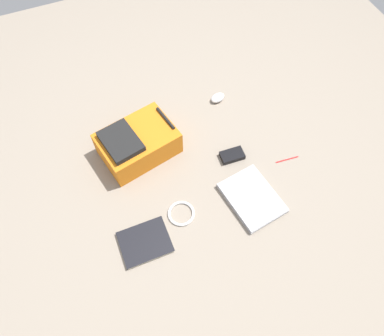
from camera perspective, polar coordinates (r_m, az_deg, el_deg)
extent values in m
plane|color=gray|center=(2.02, 1.06, -0.88)|extent=(3.55, 3.55, 0.00)
cube|color=orange|center=(2.05, -8.32, 3.78)|extent=(0.36, 0.45, 0.16)
cube|color=black|center=(1.96, -10.95, 4.07)|extent=(0.26, 0.21, 0.03)
cylinder|color=black|center=(2.03, -4.11, 7.68)|extent=(0.17, 0.05, 0.02)
cube|color=#929296|center=(1.97, 9.22, -4.64)|extent=(0.35, 0.28, 0.02)
cube|color=#B7B7BC|center=(1.95, 9.28, -4.44)|extent=(0.35, 0.28, 0.01)
cube|color=silver|center=(1.86, -7.26, -11.32)|extent=(0.19, 0.24, 0.02)
cube|color=black|center=(1.85, -7.30, -11.21)|extent=(0.20, 0.24, 0.00)
ellipsoid|color=silver|center=(2.32, 3.99, 10.77)|extent=(0.09, 0.11, 0.04)
torus|color=silver|center=(1.91, -1.68, -7.02)|extent=(0.14, 0.14, 0.01)
cube|color=black|center=(2.08, 6.22, 1.94)|extent=(0.09, 0.13, 0.03)
cylinder|color=red|center=(2.13, 14.48, 1.32)|extent=(0.02, 0.14, 0.01)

